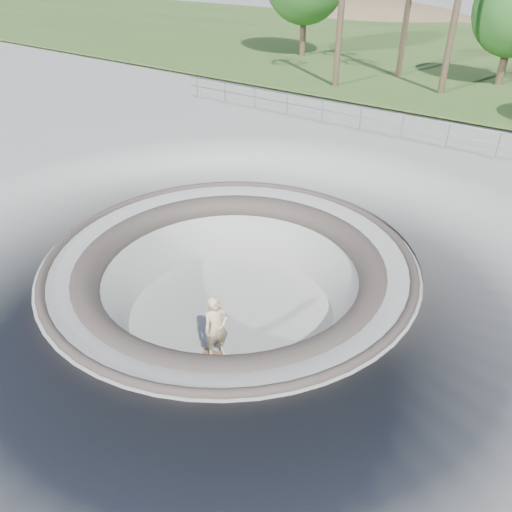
% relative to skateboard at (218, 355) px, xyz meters
% --- Properties ---
extents(ground, '(180.00, 180.00, 0.00)m').
position_rel_skateboard_xyz_m(ground, '(-0.94, 1.77, 1.83)').
color(ground, gray).
rests_on(ground, ground).
extents(skate_bowl, '(14.00, 14.00, 4.10)m').
position_rel_skateboard_xyz_m(skate_bowl, '(-0.94, 1.77, 0.00)').
color(skate_bowl, gray).
rests_on(skate_bowl, ground).
extents(safety_railing, '(25.00, 0.06, 1.03)m').
position_rel_skateboard_xyz_m(safety_railing, '(-0.94, 13.77, 2.53)').
color(safety_railing, gray).
rests_on(safety_railing, ground).
extents(skateboard, '(0.83, 0.38, 0.08)m').
position_rel_skateboard_xyz_m(skateboard, '(0.00, 0.00, 0.00)').
color(skateboard, brown).
rests_on(skateboard, ground).
extents(skater, '(0.68, 0.80, 1.84)m').
position_rel_skateboard_xyz_m(skater, '(0.00, 0.00, 0.94)').
color(skater, beige).
rests_on(skater, skateboard).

